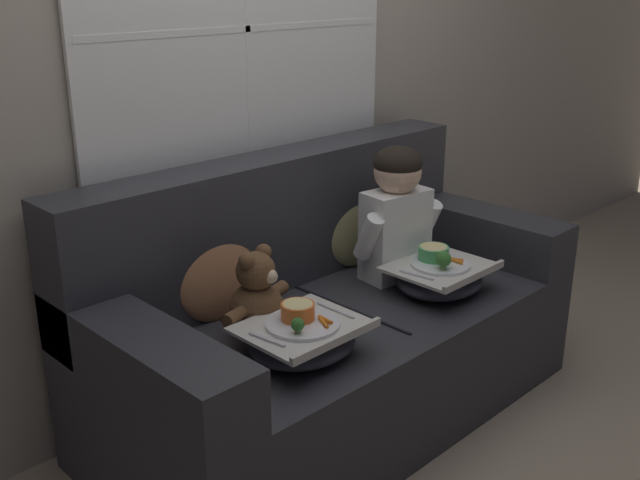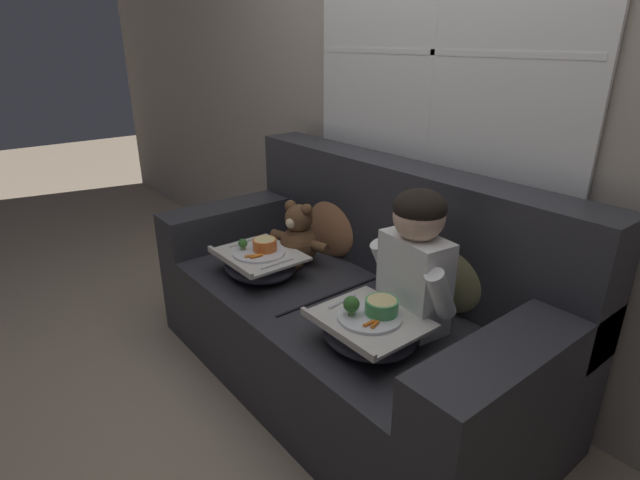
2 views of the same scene
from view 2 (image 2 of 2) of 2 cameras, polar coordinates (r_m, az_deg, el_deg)
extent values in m
plane|color=tan|center=(2.48, 2.32, -15.57)|extent=(14.00, 14.00, 0.00)
cube|color=#A89E8E|center=(2.37, 13.29, 16.33)|extent=(8.00, 0.05, 2.60)
cube|color=white|center=(2.33, 12.94, 20.20)|extent=(1.48, 0.02, 1.37)
cube|color=black|center=(2.33, 13.04, 20.19)|extent=(1.43, 0.01, 1.32)
cube|color=white|center=(2.32, 12.87, 20.20)|extent=(0.02, 0.02, 1.32)
cube|color=white|center=(2.32, 12.87, 20.20)|extent=(1.43, 0.02, 0.02)
cube|color=#2D2D33|center=(2.34, 2.41, -11.01)|extent=(1.92, 0.92, 0.47)
cube|color=#2D2D33|center=(2.34, 9.07, 2.32)|extent=(1.92, 0.22, 0.52)
cube|color=#2D2D33|center=(2.82, -8.84, 2.34)|extent=(0.22, 0.92, 0.20)
cube|color=#2D2D33|center=(1.72, 21.93, -12.97)|extent=(0.22, 0.92, 0.20)
cube|color=black|center=(2.21, 2.11, -6.02)|extent=(0.01, 0.66, 0.01)
ellipsoid|color=#898456|center=(2.10, 14.88, -2.91)|extent=(0.38, 0.18, 0.40)
ellipsoid|color=#B2754C|center=(2.57, 1.74, 2.49)|extent=(0.40, 0.19, 0.41)
cube|color=white|center=(1.94, 10.69, -4.73)|extent=(0.29, 0.18, 0.37)
sphere|color=beige|center=(1.83, 11.27, 2.70)|extent=(0.19, 0.19, 0.19)
ellipsoid|color=black|center=(1.82, 11.35, 3.69)|extent=(0.19, 0.19, 0.13)
cylinder|color=white|center=(2.02, 7.48, -2.44)|extent=(0.09, 0.15, 0.20)
cylinder|color=white|center=(1.81, 13.70, -5.94)|extent=(0.09, 0.15, 0.20)
sphere|color=brown|center=(2.47, -2.41, -0.55)|extent=(0.19, 0.19, 0.19)
sphere|color=brown|center=(2.42, -2.46, 2.50)|extent=(0.14, 0.14, 0.14)
sphere|color=brown|center=(2.43, -3.39, 3.92)|extent=(0.06, 0.06, 0.06)
sphere|color=brown|center=(2.37, -1.55, 3.48)|extent=(0.06, 0.06, 0.06)
sphere|color=beige|center=(2.38, -3.37, 1.95)|extent=(0.05, 0.05, 0.05)
sphere|color=black|center=(2.37, -3.58, 1.93)|extent=(0.02, 0.02, 0.02)
cylinder|color=brown|center=(2.53, -4.56, 0.49)|extent=(0.10, 0.07, 0.05)
cylinder|color=brown|center=(2.39, -0.13, -0.80)|extent=(0.10, 0.07, 0.05)
cylinder|color=brown|center=(2.46, -4.55, -2.52)|extent=(0.07, 0.10, 0.05)
cylinder|color=brown|center=(2.40, -3.00, -3.04)|extent=(0.07, 0.10, 0.05)
ellipsoid|color=#2D2D38|center=(1.85, 5.59, -10.52)|extent=(0.37, 0.32, 0.10)
cube|color=beige|center=(1.82, 5.66, -9.04)|extent=(0.38, 0.33, 0.01)
cube|color=beige|center=(1.73, 1.83, -10.38)|extent=(0.38, 0.02, 0.02)
cylinder|color=silver|center=(1.82, 5.67, -8.72)|extent=(0.23, 0.23, 0.01)
cylinder|color=#4CAD60|center=(1.82, 7.06, -7.54)|extent=(0.12, 0.12, 0.05)
cylinder|color=#E5D189|center=(1.81, 7.09, -6.93)|extent=(0.11, 0.11, 0.01)
sphere|color=#38702D|center=(1.80, 3.61, -7.32)|extent=(0.06, 0.06, 0.06)
cylinder|color=#7A9E56|center=(1.81, 3.58, -8.18)|extent=(0.02, 0.02, 0.03)
cylinder|color=orange|center=(1.76, 5.66, -9.44)|extent=(0.01, 0.05, 0.01)
cylinder|color=orange|center=(1.75, 6.31, -9.57)|extent=(0.03, 0.05, 0.01)
cube|color=silver|center=(1.91, 2.55, -7.01)|extent=(0.03, 0.14, 0.01)
ellipsoid|color=#2D2D38|center=(2.37, -6.89, -2.90)|extent=(0.38, 0.32, 0.10)
cube|color=beige|center=(2.35, -6.95, -1.67)|extent=(0.39, 0.33, 0.01)
cube|color=beige|center=(2.27, -10.32, -2.32)|extent=(0.39, 0.02, 0.02)
cylinder|color=silver|center=(2.34, -6.97, -1.40)|extent=(0.25, 0.25, 0.01)
cylinder|color=orange|center=(2.34, -6.34, -0.53)|extent=(0.11, 0.11, 0.05)
cylinder|color=#E5D189|center=(2.33, -6.36, -0.02)|extent=(0.10, 0.10, 0.01)
sphere|color=#38702D|center=(2.36, -8.81, -0.37)|extent=(0.04, 0.04, 0.04)
cylinder|color=#7A9E56|center=(2.37, -8.78, -0.88)|extent=(0.02, 0.02, 0.02)
cylinder|color=orange|center=(2.28, -7.72, -1.78)|extent=(0.04, 0.07, 0.01)
cylinder|color=orange|center=(2.27, -7.27, -1.86)|extent=(0.02, 0.06, 0.01)
cube|color=silver|center=(2.46, -8.85, -0.32)|extent=(0.03, 0.14, 0.01)
cube|color=silver|center=(2.22, -4.88, -2.68)|extent=(0.01, 0.17, 0.01)
camera|label=1|loc=(3.38, -49.79, 17.29)|focal=42.00mm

